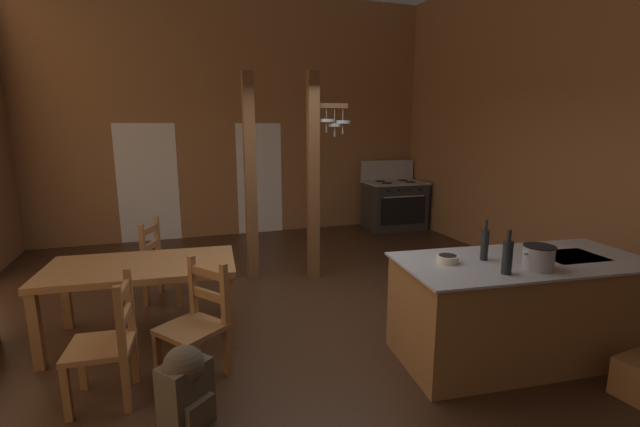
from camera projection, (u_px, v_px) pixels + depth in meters
name	position (u px, v px, depth m)	size (l,w,h in m)	color
ground_plane	(306.00, 331.00, 4.41)	(7.91, 9.02, 0.10)	#382316
wall_back	(238.00, 117.00, 7.85)	(7.91, 0.14, 4.32)	#93663F
wall_right	(597.00, 112.00, 5.12)	(0.14, 9.02, 4.32)	#93663F
glazed_door_back_left	(148.00, 183.00, 7.50)	(1.00, 0.01, 2.05)	white
glazed_panel_back_right	(260.00, 179.00, 8.12)	(0.84, 0.01, 2.05)	white
kitchen_island	(519.00, 308.00, 3.78)	(2.24, 1.17, 0.89)	olive
stove_range	(394.00, 204.00, 8.54)	(1.17, 0.85, 1.32)	#2D2D2D
support_post_with_pot_rack	(315.00, 172.00, 5.59)	(0.57, 0.21, 2.67)	brown
support_post_center	(250.00, 179.00, 5.59)	(0.14, 0.14, 2.67)	brown
dining_table	(142.00, 273.00, 4.06)	(1.77, 1.04, 0.74)	olive
ladderback_chair_near_window	(163.00, 263.00, 5.01)	(0.58, 0.58, 0.95)	olive
ladderback_chair_by_post	(108.00, 343.00, 3.15)	(0.47, 0.47, 0.95)	olive
ladderback_chair_at_table_end	(197.00, 324.00, 3.47)	(0.62, 0.62, 0.95)	olive
backpack	(185.00, 386.00, 2.87)	(0.39, 0.39, 0.60)	#4C4233
stockpot_on_counter	(538.00, 257.00, 3.44)	(0.32, 0.25, 0.19)	#A8AAB2
mixing_bowl_on_counter	(447.00, 259.00, 3.60)	(0.18, 0.18, 0.06)	silver
bottle_tall_on_counter	(507.00, 256.00, 3.31)	(0.08, 0.08, 0.35)	#1E2328
bottle_short_on_counter	(485.00, 244.00, 3.65)	(0.06, 0.06, 0.35)	#1E2328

